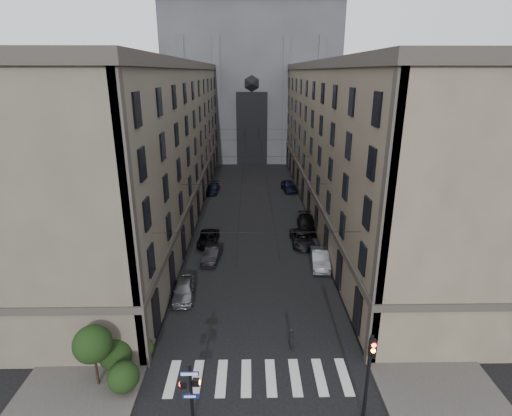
{
  "coord_description": "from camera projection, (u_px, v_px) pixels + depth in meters",
  "views": [
    {
      "loc": [
        -0.47,
        -14.63,
        17.69
      ],
      "look_at": [
        -0.06,
        10.78,
        8.96
      ],
      "focal_mm": 28.0,
      "sensor_mm": 36.0,
      "label": 1
    }
  ],
  "objects": [
    {
      "name": "car_right_midnear",
      "position": [
        302.0,
        239.0,
        42.81
      ],
      "size": [
        2.3,
        4.89,
        1.35
      ],
      "primitive_type": "imported",
      "rotation": [
        0.0,
        0.0,
        0.01
      ],
      "color": "black",
      "rests_on": "ground"
    },
    {
      "name": "car_right_near",
      "position": [
        320.0,
        259.0,
        37.99
      ],
      "size": [
        1.99,
        4.75,
        1.53
      ],
      "primitive_type": "imported",
      "rotation": [
        0.0,
        0.0,
        -0.08
      ],
      "color": "gray",
      "rests_on": "ground"
    },
    {
      "name": "sidewalk_right",
      "position": [
        331.0,
        209.0,
        53.77
      ],
      "size": [
        7.0,
        80.0,
        0.15
      ],
      "primitive_type": "cube",
      "color": "#383533",
      "rests_on": "ground"
    },
    {
      "name": "car_left_far",
      "position": [
        212.0,
        189.0,
        61.07
      ],
      "size": [
        2.15,
        4.74,
        1.35
      ],
      "primitive_type": "imported",
      "rotation": [
        0.0,
        0.0,
        -0.06
      ],
      "color": "black",
      "rests_on": "ground"
    },
    {
      "name": "zebra_crossing",
      "position": [
        258.0,
        377.0,
        24.32
      ],
      "size": [
        11.0,
        3.2,
        0.01
      ],
      "primitive_type": "cube",
      "color": "beige",
      "rests_on": "ground"
    },
    {
      "name": "traffic_light_right",
      "position": [
        369.0,
        368.0,
        20.42
      ],
      "size": [
        0.34,
        0.5,
        5.2
      ],
      "color": "black",
      "rests_on": "ground"
    },
    {
      "name": "car_right_far",
      "position": [
        289.0,
        186.0,
        61.88
      ],
      "size": [
        2.49,
        4.99,
        1.63
      ],
      "primitive_type": "imported",
      "rotation": [
        0.0,
        0.0,
        0.12
      ],
      "color": "black",
      "rests_on": "ground"
    },
    {
      "name": "car_left_midnear",
      "position": [
        212.0,
        254.0,
        39.11
      ],
      "size": [
        1.91,
        4.21,
        1.34
      ],
      "primitive_type": "imported",
      "rotation": [
        0.0,
        0.0,
        -0.12
      ],
      "color": "black",
      "rests_on": "ground"
    },
    {
      "name": "tram_wires",
      "position": [
        253.0,
        158.0,
        50.93
      ],
      "size": [
        14.0,
        60.0,
        0.43
      ],
      "color": "black",
      "rests_on": "ground"
    },
    {
      "name": "building_right",
      "position": [
        359.0,
        140.0,
        50.81
      ],
      "size": [
        13.6,
        60.6,
        18.85
      ],
      "color": "brown",
      "rests_on": "ground"
    },
    {
      "name": "pedestrian_signal_left",
      "position": [
        191.0,
        391.0,
        20.2
      ],
      "size": [
        1.02,
        0.38,
        4.0
      ],
      "color": "black",
      "rests_on": "ground"
    },
    {
      "name": "car_left_near",
      "position": [
        184.0,
        290.0,
        32.71
      ],
      "size": [
        2.0,
        4.35,
        1.44
      ],
      "primitive_type": "imported",
      "rotation": [
        0.0,
        0.0,
        0.07
      ],
      "color": "slate",
      "rests_on": "ground"
    },
    {
      "name": "shrub_cluster",
      "position": [
        111.0,
        355.0,
        23.6
      ],
      "size": [
        3.9,
        4.4,
        3.9
      ],
      "color": "black",
      "rests_on": "sidewalk_left"
    },
    {
      "name": "car_right_midfar",
      "position": [
        307.0,
        224.0,
        46.62
      ],
      "size": [
        2.57,
        5.5,
        1.55
      ],
      "primitive_type": "imported",
      "rotation": [
        0.0,
        0.0,
        -0.07
      ],
      "color": "black",
      "rests_on": "ground"
    },
    {
      "name": "gothic_tower",
      "position": [
        251.0,
        71.0,
        84.69
      ],
      "size": [
        35.0,
        23.0,
        58.0
      ],
      "color": "#2D2D33",
      "rests_on": "ground"
    },
    {
      "name": "building_left",
      "position": [
        147.0,
        141.0,
        50.39
      ],
      "size": [
        13.6,
        60.6,
        18.85
      ],
      "color": "#4D473B",
      "rests_on": "ground"
    },
    {
      "name": "pedestrian",
      "position": [
        292.0,
        338.0,
        26.64
      ],
      "size": [
        0.38,
        0.58,
        1.57
      ],
      "primitive_type": "imported",
      "rotation": [
        0.0,
        0.0,
        1.58
      ],
      "color": "black",
      "rests_on": "ground"
    },
    {
      "name": "car_left_midfar",
      "position": [
        208.0,
        238.0,
        42.93
      ],
      "size": [
        2.15,
        4.6,
        1.27
      ],
      "primitive_type": "imported",
      "rotation": [
        0.0,
        0.0,
        -0.01
      ],
      "color": "black",
      "rests_on": "ground"
    },
    {
      "name": "sidewalk_left",
      "position": [
        175.0,
        210.0,
        53.45
      ],
      "size": [
        7.0,
        80.0,
        0.15
      ],
      "primitive_type": "cube",
      "color": "#383533",
      "rests_on": "ground"
    }
  ]
}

